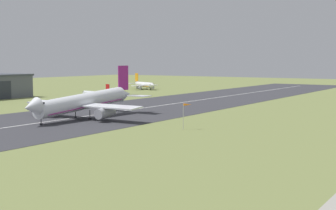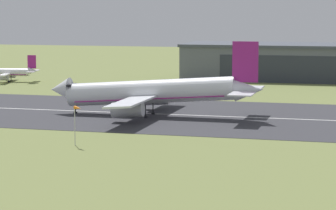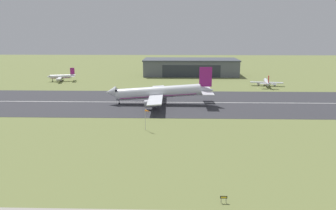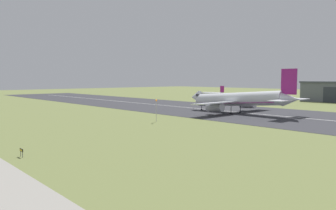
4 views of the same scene
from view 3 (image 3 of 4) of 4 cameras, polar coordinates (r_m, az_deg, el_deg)
The scene contains 9 objects.
ground_plane at distance 90.00m, azimuth 9.33°, elevation -8.27°, with size 702.54×702.54×0.00m, color olive.
runway_strip at distance 149.78m, azimuth 6.23°, elevation 0.43°, with size 462.54×55.50×0.06m, color #333338.
runway_centreline at distance 149.77m, azimuth 6.23°, elevation 0.44°, with size 416.28×0.70×0.01m, color silver.
hangar_building at distance 240.85m, azimuth 3.95°, elevation 6.62°, with size 67.92×28.20×11.73m.
airplane_landing at distance 144.78m, azimuth -1.56°, elevation 2.18°, with size 48.35×43.62×16.59m.
airplane_parked_west at distance 201.32m, azimuth 16.81°, elevation 3.83°, with size 19.02×21.89×7.34m.
airplane_parked_east at distance 221.53m, azimuth -18.09°, elevation 4.71°, with size 18.48×18.30×8.56m.
windsock_pole at distance 106.65m, azimuth -3.62°, elevation -1.28°, with size 2.01×1.82×6.93m.
runway_sign at distance 65.74m, azimuth 9.68°, elevation -15.65°, with size 1.37×0.13×1.42m.
Camera 3 is at (-12.07, -20.49, 32.32)m, focal length 35.00 mm.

